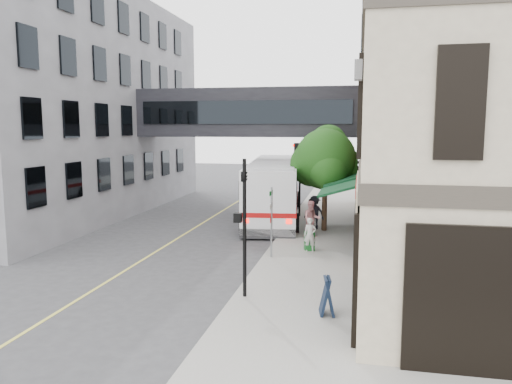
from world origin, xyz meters
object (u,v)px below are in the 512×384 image
at_px(bus, 274,187).
at_px(pedestrian_a, 310,235).
at_px(pedestrian_b, 312,219).
at_px(newspaper_box, 309,241).
at_px(sandwich_board, 327,296).
at_px(pedestrian_c, 314,213).

xyz_separation_m(bus, pedestrian_a, (3.09, -8.61, -1.05)).
height_order(pedestrian_a, pedestrian_b, pedestrian_b).
height_order(pedestrian_b, newspaper_box, pedestrian_b).
bearing_deg(sandwich_board, pedestrian_c, 87.70).
height_order(bus, pedestrian_a, bus).
bearing_deg(sandwich_board, newspaper_box, 90.42).
bearing_deg(newspaper_box, pedestrian_a, -93.99).
bearing_deg(newspaper_box, bus, 92.31).
bearing_deg(pedestrian_c, pedestrian_b, -64.20).
bearing_deg(pedestrian_a, bus, 103.72).
bearing_deg(pedestrian_c, sandwich_board, -58.29).
relative_size(pedestrian_a, newspaper_box, 1.79).
xyz_separation_m(bus, sandwich_board, (4.31, -15.94, -1.24)).
xyz_separation_m(pedestrian_b, newspaper_box, (0.16, -2.73, -0.49)).
height_order(bus, pedestrian_b, bus).
distance_m(pedestrian_b, pedestrian_c, 1.90).
relative_size(bus, sandwich_board, 11.78).
height_order(bus, sandwich_board, bus).
relative_size(pedestrian_b, sandwich_board, 1.63).
bearing_deg(sandwich_board, bus, 95.99).
xyz_separation_m(bus, pedestrian_b, (2.88, -5.66, -0.89)).
xyz_separation_m(pedestrian_c, newspaper_box, (0.19, -4.63, -0.49)).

